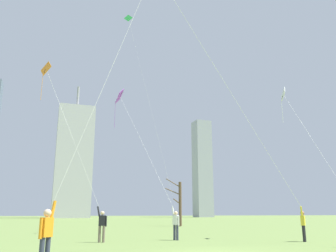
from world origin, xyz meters
The scene contains 8 objects.
kite_flyer_midfield_center_yellow centered at (-5.32, -0.74, 3.29)m, with size 7.74×3.47×22.14m.
kite_flyer_far_back_purple centered at (0.54, 9.88, 3.66)m, with size 2.57×8.81×11.71m.
kite_flyer_foreground_right_teal centered at (5.87, 3.82, 2.46)m, with size 12.08×5.00×13.61m.
kite_flyer_foreground_left_orange centered at (-3.87, 8.03, 2.70)m, with size 4.14×3.43×11.07m.
distant_kite_drifting_right_green centered at (3.03, 29.33, 24.73)m, with size 6.91×2.60×27.42m.
bare_tree_far_right_edge centered at (9.36, 28.68, 2.75)m, with size 1.90×1.12×5.69m.
skyline_short_annex centered at (2.13, 105.78, 18.26)m, with size 11.75×5.95×43.64m.
skyline_tall_tower centered at (51.55, 113.54, 18.67)m, with size 6.23×5.99×37.34m.
Camera 1 is at (-6.27, -12.04, 1.51)m, focal length 37.67 mm.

